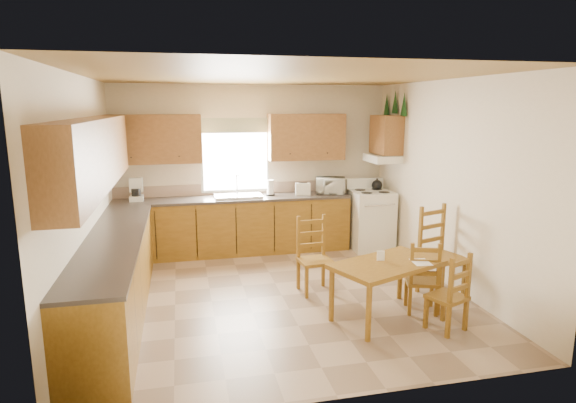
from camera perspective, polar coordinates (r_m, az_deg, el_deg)
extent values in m
plane|color=#90765A|center=(6.21, -0.75, -11.06)|extent=(4.50, 4.50, 0.00)
plane|color=olive|center=(5.75, -0.83, 14.66)|extent=(4.50, 4.50, 0.00)
plane|color=beige|center=(5.81, -23.07, 0.35)|extent=(4.50, 4.50, 0.00)
plane|color=beige|center=(6.66, 18.51, 1.97)|extent=(4.50, 4.50, 0.00)
plane|color=beige|center=(8.02, -4.13, 4.02)|extent=(4.50, 4.50, 0.00)
plane|color=beige|center=(3.71, 6.44, -4.61)|extent=(4.50, 4.50, 0.00)
cube|color=brown|center=(7.85, -6.41, -2.94)|extent=(3.75, 0.60, 0.88)
cube|color=brown|center=(5.85, -19.71, -8.59)|extent=(0.60, 3.60, 0.88)
cube|color=#3C342F|center=(7.75, -6.49, 0.35)|extent=(3.75, 0.63, 0.04)
cube|color=#3C342F|center=(5.71, -20.01, -4.24)|extent=(0.63, 3.60, 0.04)
cube|color=gray|center=(8.01, -6.73, 1.51)|extent=(3.75, 0.01, 0.18)
cube|color=brown|center=(7.73, -15.50, 7.13)|extent=(1.41, 0.33, 0.75)
cube|color=brown|center=(7.99, 2.19, 7.65)|extent=(1.25, 0.33, 0.75)
cube|color=brown|center=(5.56, -22.06, 5.24)|extent=(0.33, 3.60, 0.75)
cube|color=brown|center=(7.98, 11.56, 7.76)|extent=(0.33, 0.62, 0.62)
cube|color=silver|center=(7.99, 11.13, 5.04)|extent=(0.44, 0.62, 0.12)
cube|color=silver|center=(7.93, -6.27, 5.36)|extent=(1.13, 0.02, 1.18)
cube|color=white|center=(7.92, -6.26, 5.35)|extent=(1.05, 0.01, 1.10)
cube|color=#576D3E|center=(7.86, -6.32, 8.96)|extent=(1.19, 0.01, 0.24)
cube|color=silver|center=(7.75, -5.94, 0.67)|extent=(0.75, 0.45, 0.04)
cone|color=#164118|center=(7.73, 13.59, 11.13)|extent=(0.22, 0.22, 0.36)
cone|color=#164118|center=(8.02, 12.58, 11.45)|extent=(0.22, 0.22, 0.36)
cone|color=#164118|center=(8.31, 11.61, 11.20)|extent=(0.22, 0.22, 0.36)
cube|color=silver|center=(8.14, 9.80, -2.25)|extent=(0.67, 0.69, 0.96)
cube|color=silver|center=(7.75, -17.58, 1.45)|extent=(0.31, 0.33, 0.37)
cylinder|color=white|center=(7.85, -2.11, 1.65)|extent=(0.12, 0.12, 0.25)
cube|color=silver|center=(7.91, 1.76, 1.51)|extent=(0.26, 0.18, 0.19)
imported|color=silver|center=(8.06, 5.05, 1.90)|extent=(0.51, 0.43, 0.26)
cube|color=brown|center=(5.59, 11.54, -10.26)|extent=(1.40, 1.11, 0.66)
cube|color=brown|center=(5.45, 18.35, -10.10)|extent=(0.46, 0.45, 0.85)
cube|color=brown|center=(5.84, 15.59, -8.52)|extent=(0.44, 0.43, 0.85)
cube|color=brown|center=(6.17, 3.26, -6.44)|extent=(0.44, 0.42, 0.97)
cube|color=brown|center=(6.38, 17.84, -5.70)|extent=(0.59, 0.57, 1.11)
cube|color=white|center=(5.57, 15.48, -6.94)|extent=(0.21, 0.27, 0.00)
cube|color=white|center=(5.51, 10.94, -6.33)|extent=(0.09, 0.04, 0.11)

